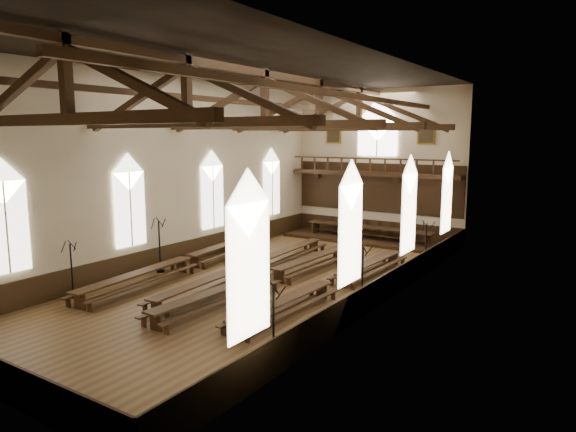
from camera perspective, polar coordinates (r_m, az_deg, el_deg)
name	(u,v)px	position (r m, az deg, el deg)	size (l,w,h in m)	color
ground	(266,281)	(24.84, -2.47, -7.28)	(26.00, 26.00, 0.00)	brown
room_walls	(265,146)	(23.87, -2.57, 7.79)	(26.00, 26.00, 26.00)	beige
wainscot_band	(266,269)	(24.68, -2.48, -5.94)	(12.00, 26.00, 1.20)	black
side_windows	(265,204)	(24.07, -2.53, 1.31)	(11.85, 19.80, 4.50)	silver
end_window	(377,131)	(35.16, 9.91, 9.25)	(2.80, 0.12, 3.80)	white
minstrels_gallery	(375,181)	(35.07, 9.61, 3.83)	(11.80, 1.24, 3.70)	#3A2512
portraits	(377,133)	(35.16, 9.91, 9.05)	(7.75, 0.09, 1.45)	brown
roof_trusses	(265,107)	(23.90, -2.60, 12.00)	(11.70, 25.70, 2.80)	#3A2512
refectory_row_a	(188,260)	(27.24, -11.10, -4.79)	(2.22, 14.58, 0.76)	#3A2512
refectory_row_b	(252,266)	(25.74, -4.00, -5.55)	(1.72, 13.95, 0.70)	#3A2512
refectory_row_c	(272,275)	(23.96, -1.82, -6.55)	(1.81, 14.35, 0.74)	#3A2512
refectory_row_d	(333,282)	(23.08, 4.99, -7.32)	(1.61, 13.66, 0.66)	#3A2512
dais	(368,240)	(34.40, 8.86, -2.65)	(11.40, 3.03, 0.20)	black
high_table	(368,228)	(34.25, 8.90, -1.34)	(8.78, 1.19, 0.82)	#3A2512
high_chairs	(373,228)	(35.04, 9.47, -1.29)	(5.92, 0.53, 1.10)	#3A2512
candelabrum_left_near	(72,280)	(24.10, -22.84, -6.61)	(0.72, 0.76, 2.51)	black
candelabrum_left_mid	(160,256)	(27.09, -14.04, -4.30)	(0.80, 0.86, 2.83)	black
candelabrum_left_far	(254,231)	(32.95, -3.76, -1.71)	(0.84, 0.85, 2.85)	black
candelabrum_right_near	(274,342)	(15.86, -1.61, -13.79)	(0.71, 0.80, 2.61)	black
candelabrum_right_mid	(362,289)	(21.00, 8.25, -8.05)	(0.79, 0.82, 2.72)	black
candelabrum_right_far	(426,253)	(28.17, 15.05, -4.03)	(0.72, 0.76, 2.52)	black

